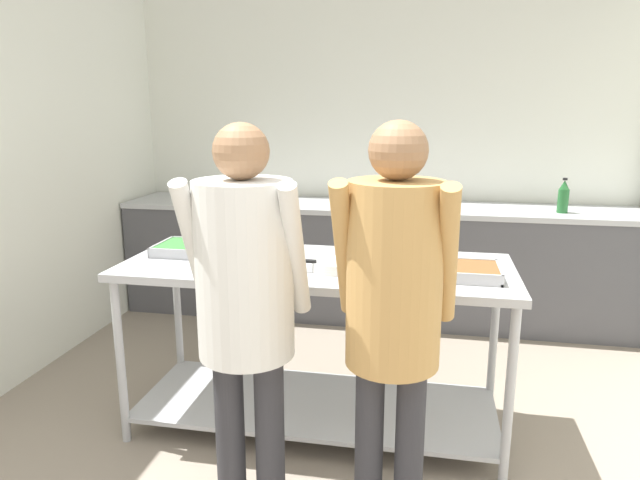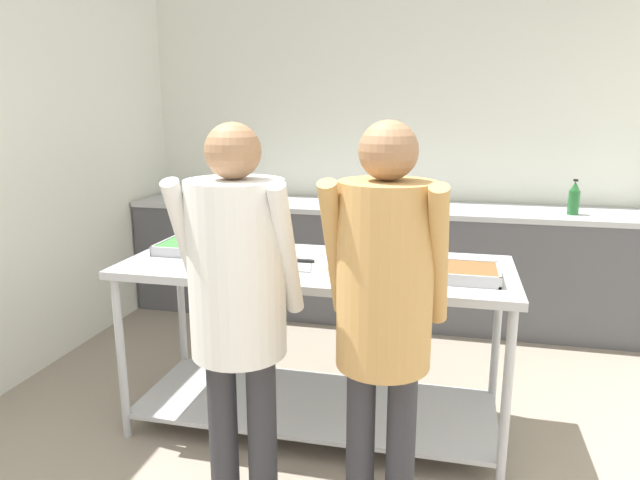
# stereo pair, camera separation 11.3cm
# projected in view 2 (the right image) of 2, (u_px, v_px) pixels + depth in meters

# --- Properties ---
(wall_rear) EXTENTS (4.21, 0.06, 2.65)m
(wall_rear) POSITION_uv_depth(u_px,v_px,m) (390.00, 151.00, 4.76)
(wall_rear) COLOR silver
(wall_rear) RESTS_ON ground_plane
(wall_left) EXTENTS (0.06, 3.88, 2.65)m
(wall_left) POSITION_uv_depth(u_px,v_px,m) (11.00, 168.00, 3.44)
(wall_left) COLOR silver
(wall_left) RESTS_ON ground_plane
(back_counter) EXTENTS (4.05, 0.65, 0.93)m
(back_counter) POSITION_uv_depth(u_px,v_px,m) (382.00, 261.00, 4.61)
(back_counter) COLOR #4C4C51
(back_counter) RESTS_ON ground_plane
(serving_counter) EXTENTS (1.97, 0.77, 0.91)m
(serving_counter) POSITION_uv_depth(u_px,v_px,m) (316.00, 318.00, 2.97)
(serving_counter) COLOR #ADAFB5
(serving_counter) RESTS_ON ground_plane
(serving_tray_roast) EXTENTS (0.41, 0.30, 0.05)m
(serving_tray_roast) POSITION_uv_depth(u_px,v_px,m) (197.00, 248.00, 3.12)
(serving_tray_roast) COLOR #ADAFB5
(serving_tray_roast) RESTS_ON serving_counter
(sauce_pan) EXTENTS (0.41, 0.27, 0.06)m
(sauce_pan) POSITION_uv_depth(u_px,v_px,m) (260.00, 262.00, 2.79)
(sauce_pan) COLOR #ADAFB5
(sauce_pan) RESTS_ON serving_counter
(plate_stack) EXTENTS (0.22, 0.22, 0.05)m
(plate_stack) POSITION_uv_depth(u_px,v_px,m) (332.00, 266.00, 2.77)
(plate_stack) COLOR white
(plate_stack) RESTS_ON serving_counter
(broccoli_bowl) EXTENTS (0.18, 0.18, 0.09)m
(broccoli_bowl) POSITION_uv_depth(u_px,v_px,m) (388.00, 252.00, 3.00)
(broccoli_bowl) COLOR #3D668C
(broccoli_bowl) RESTS_ON serving_counter
(serving_tray_vegetables) EXTENTS (0.42, 0.28, 0.05)m
(serving_tray_vegetables) POSITION_uv_depth(u_px,v_px,m) (453.00, 272.00, 2.66)
(serving_tray_vegetables) COLOR #ADAFB5
(serving_tray_vegetables) RESTS_ON serving_counter
(guest_serving_left) EXTENTS (0.46, 0.35, 1.65)m
(guest_serving_left) POSITION_uv_depth(u_px,v_px,m) (384.00, 295.00, 2.08)
(guest_serving_left) COLOR #2D2D33
(guest_serving_left) RESTS_ON ground_plane
(guest_serving_right) EXTENTS (0.47, 0.37, 1.64)m
(guest_serving_right) POSITION_uv_depth(u_px,v_px,m) (238.00, 289.00, 2.20)
(guest_serving_right) COLOR #2D2D33
(guest_serving_right) RESTS_ON ground_plane
(water_bottle) EXTENTS (0.08, 0.08, 0.26)m
(water_bottle) POSITION_uv_depth(u_px,v_px,m) (574.00, 198.00, 4.10)
(water_bottle) COLOR #23602D
(water_bottle) RESTS_ON back_counter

